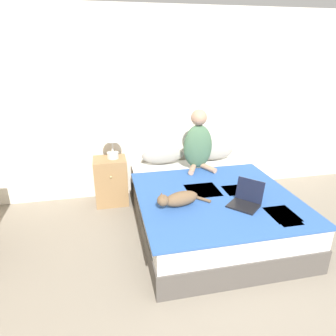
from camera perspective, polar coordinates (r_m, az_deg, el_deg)
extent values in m
cube|color=silver|center=(4.28, 0.09, 11.67)|extent=(6.07, 0.05, 2.55)
cube|color=#4C4742|center=(3.71, 7.69, -9.04)|extent=(1.67, 2.13, 0.26)
cube|color=silver|center=(3.59, 7.88, -5.69)|extent=(1.64, 2.10, 0.22)
cube|color=#2D569E|center=(3.36, 9.20, -5.46)|extent=(1.72, 1.70, 0.02)
cube|color=silver|center=(3.18, 20.92, -8.29)|extent=(0.26, 0.33, 0.01)
cube|color=silver|center=(3.48, 6.63, -4.28)|extent=(0.36, 0.38, 0.01)
cube|color=silver|center=(3.14, 21.28, -8.75)|extent=(0.22, 0.33, 0.01)
cube|color=silver|center=(3.55, 12.87, -4.14)|extent=(0.28, 0.27, 0.01)
ellipsoid|color=gray|center=(4.23, -1.00, 2.44)|extent=(0.60, 0.21, 0.24)
ellipsoid|color=gray|center=(4.43, 8.57, 3.09)|extent=(0.60, 0.21, 0.24)
ellipsoid|color=#476B4C|center=(4.04, 5.70, 4.09)|extent=(0.39, 0.22, 0.60)
sphere|color=tan|center=(3.94, 5.91, 9.55)|extent=(0.21, 0.21, 0.21)
cylinder|color=tan|center=(3.97, 4.68, -0.20)|extent=(0.18, 0.28, 0.07)
cylinder|color=tan|center=(4.04, 7.61, 0.04)|extent=(0.18, 0.28, 0.07)
ellipsoid|color=brown|center=(3.10, 2.57, -5.86)|extent=(0.40, 0.24, 0.15)
sphere|color=brown|center=(3.00, -0.96, -6.20)|extent=(0.12, 0.12, 0.12)
cone|color=brown|center=(2.95, -0.70, -5.70)|extent=(0.05, 0.05, 0.05)
cone|color=brown|center=(3.01, -1.24, -5.18)|extent=(0.05, 0.05, 0.05)
cylinder|color=brown|center=(3.24, 6.47, -5.88)|extent=(0.17, 0.17, 0.03)
cube|color=black|center=(3.19, 14.15, -7.05)|extent=(0.37, 0.37, 0.02)
cube|color=black|center=(3.26, 15.32, -4.10)|extent=(0.24, 0.26, 0.23)
cube|color=#937047|center=(4.21, -10.80, -2.45)|extent=(0.44, 0.37, 0.65)
sphere|color=tan|center=(3.97, -10.83, -1.69)|extent=(0.03, 0.03, 0.03)
cylinder|color=beige|center=(4.09, -10.45, 2.41)|extent=(0.15, 0.15, 0.08)
cylinder|color=beige|center=(4.05, -10.57, 4.10)|extent=(0.02, 0.02, 0.17)
cone|color=white|center=(4.01, -10.73, 6.41)|extent=(0.26, 0.26, 0.17)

